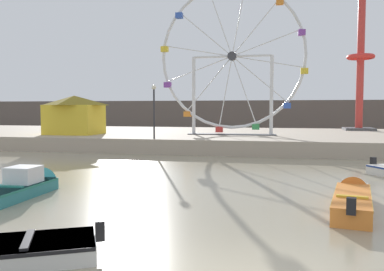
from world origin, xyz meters
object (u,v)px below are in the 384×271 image
(motorboat_orange_hull, at_px, (353,197))
(promenade_lamp_near, at_px, (154,103))
(drop_tower_red_tower, at_px, (360,63))
(carnival_booth_yellow_awning, at_px, (74,114))
(ferris_wheel_white_frame, at_px, (232,59))
(motorboat_teal_painted, at_px, (29,185))

(motorboat_orange_hull, xyz_separation_m, promenade_lamp_near, (-10.96, 13.46, 3.24))
(drop_tower_red_tower, relative_size, promenade_lamp_near, 4.02)
(drop_tower_red_tower, height_order, carnival_booth_yellow_awning, drop_tower_red_tower)
(ferris_wheel_white_frame, xyz_separation_m, carnival_booth_yellow_awning, (-12.85, -2.02, -4.45))
(motorboat_orange_hull, xyz_separation_m, carnival_booth_yellow_awning, (-19.02, 17.07, 2.43))
(motorboat_orange_hull, xyz_separation_m, ferris_wheel_white_frame, (-6.18, 19.09, 6.87))
(motorboat_orange_hull, distance_m, motorboat_teal_painted, 11.45)
(motorboat_orange_hull, distance_m, drop_tower_red_tower, 30.32)
(drop_tower_red_tower, relative_size, carnival_booth_yellow_awning, 3.35)
(drop_tower_red_tower, height_order, promenade_lamp_near, drop_tower_red_tower)
(motorboat_teal_painted, distance_m, ferris_wheel_white_frame, 21.31)
(promenade_lamp_near, bearing_deg, motorboat_orange_hull, -50.83)
(motorboat_teal_painted, relative_size, promenade_lamp_near, 1.22)
(drop_tower_red_tower, distance_m, carnival_booth_yellow_awning, 27.48)
(motorboat_teal_painted, xyz_separation_m, drop_tower_red_tower, (16.71, 29.33, 7.31))
(carnival_booth_yellow_awning, bearing_deg, ferris_wheel_white_frame, 9.36)
(motorboat_teal_painted, distance_m, carnival_booth_yellow_awning, 19.19)
(promenade_lamp_near, bearing_deg, drop_tower_red_tower, 43.64)
(ferris_wheel_white_frame, height_order, carnival_booth_yellow_awning, ferris_wheel_white_frame)
(motorboat_orange_hull, distance_m, ferris_wheel_white_frame, 21.21)
(carnival_booth_yellow_awning, relative_size, promenade_lamp_near, 1.20)
(carnival_booth_yellow_awning, xyz_separation_m, promenade_lamp_near, (8.06, -3.62, 0.81))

